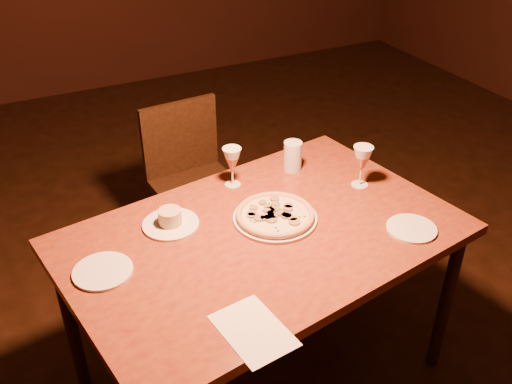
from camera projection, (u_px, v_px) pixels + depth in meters
name	position (u px, v px, depth m)	size (l,w,h in m)	color
floor	(309.00, 358.00, 2.49)	(7.00, 7.00, 0.00)	black
dining_table	(263.00, 247.00, 2.06)	(1.50, 1.10, 0.74)	brown
chair_far	(192.00, 177.00, 2.87)	(0.43, 0.43, 0.83)	black
pizza_plate	(275.00, 215.00, 2.08)	(0.31, 0.31, 0.03)	silver
ramekin_saucer	(170.00, 220.00, 2.05)	(0.20, 0.20, 0.07)	silver
wine_glass_far	(232.00, 167.00, 2.25)	(0.08, 0.08, 0.17)	#B05D49
wine_glass_right	(362.00, 166.00, 2.25)	(0.08, 0.08, 0.17)	#B05D49
water_tumbler	(293.00, 156.00, 2.37)	(0.08, 0.08, 0.13)	silver
side_plate_left	(103.00, 271.00, 1.84)	(0.19, 0.19, 0.01)	silver
side_plate_near	(412.00, 229.00, 2.04)	(0.18, 0.18, 0.01)	silver
menu_card	(253.00, 330.00, 1.62)	(0.17, 0.24, 0.00)	white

